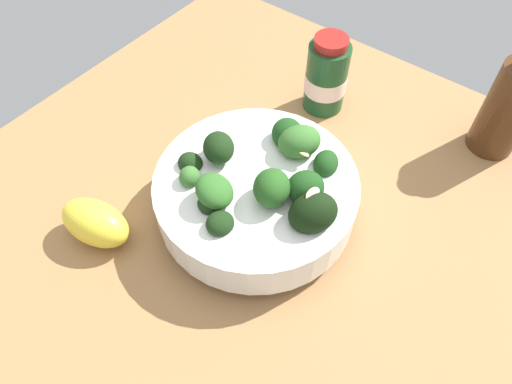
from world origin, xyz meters
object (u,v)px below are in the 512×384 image
(bowl_of_broccoli, at_px, (258,191))
(bottle_tall, at_px, (326,76))
(lemon_wedge, at_px, (95,223))
(bottle_short, at_px, (509,107))

(bowl_of_broccoli, distance_m, bottle_tall, 0.20)
(lemon_wedge, relative_size, bottle_tall, 0.76)
(bowl_of_broccoli, height_order, bottle_short, bottle_short)
(bottle_tall, height_order, bottle_short, bottle_short)
(bowl_of_broccoli, xyz_separation_m, lemon_wedge, (-0.12, -0.13, -0.02))
(bottle_tall, bearing_deg, lemon_wedge, -103.84)
(bowl_of_broccoli, height_order, bottle_tall, bottle_tall)
(lemon_wedge, xyz_separation_m, bottle_tall, (0.08, 0.33, 0.02))
(bottle_tall, distance_m, bottle_short, 0.22)
(bowl_of_broccoli, distance_m, lemon_wedge, 0.18)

